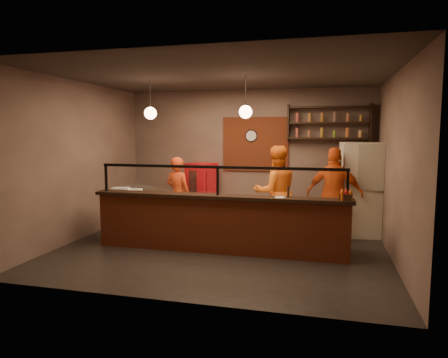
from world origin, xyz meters
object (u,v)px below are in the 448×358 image
(wall_clock, at_px, (251,136))
(cook_left, at_px, (178,194))
(red_cooler, at_px, (202,192))
(pizza_dough, at_px, (213,198))
(fridge, at_px, (361,189))
(cook_right, at_px, (334,194))
(cook_mid, at_px, (276,192))
(pepper_mill, at_px, (288,192))
(condiment_caddy, at_px, (346,197))

(wall_clock, xyz_separation_m, cook_left, (-1.38, -1.39, -1.28))
(red_cooler, xyz_separation_m, pizza_dough, (0.84, -1.93, 0.19))
(fridge, relative_size, pizza_dough, 4.15)
(cook_right, bearing_deg, fridge, -129.36)
(cook_mid, xyz_separation_m, pepper_mill, (0.36, -1.24, 0.20))
(cook_right, relative_size, condiment_caddy, 9.63)
(wall_clock, relative_size, cook_left, 0.18)
(red_cooler, bearing_deg, pizza_dough, -42.77)
(condiment_caddy, bearing_deg, cook_mid, 134.07)
(cook_mid, bearing_deg, cook_right, 161.87)
(wall_clock, distance_m, fridge, 2.85)
(red_cooler, bearing_deg, condiment_caddy, -13.41)
(red_cooler, relative_size, pepper_mill, 7.89)
(cook_left, height_order, cook_mid, cook_mid)
(cook_left, height_order, cook_right, cook_right)
(cook_mid, xyz_separation_m, pizza_dough, (-1.12, -0.80, -0.05))
(cook_right, height_order, condiment_caddy, cook_right)
(fridge, distance_m, pepper_mill, 2.33)
(cook_mid, bearing_deg, pizza_dough, 12.39)
(cook_mid, height_order, cook_right, cook_mid)
(fridge, bearing_deg, cook_right, -142.26)
(fridge, height_order, pizza_dough, fridge)
(cook_mid, bearing_deg, pepper_mill, 83.01)
(cook_right, bearing_deg, wall_clock, -28.31)
(cook_mid, relative_size, fridge, 0.97)
(cook_left, distance_m, cook_right, 3.33)
(cook_right, bearing_deg, red_cooler, -12.07)
(cook_mid, distance_m, condiment_caddy, 1.90)
(fridge, xyz_separation_m, condiment_caddy, (-0.40, -2.00, 0.13))
(wall_clock, xyz_separation_m, pizza_dough, (-0.34, -2.24, -1.19))
(wall_clock, relative_size, fridge, 0.15)
(red_cooler, bearing_deg, cook_mid, -6.11)
(cook_left, relative_size, pizza_dough, 3.47)
(red_cooler, xyz_separation_m, pepper_mill, (2.32, -2.37, 0.43))
(fridge, relative_size, pepper_mill, 10.80)
(wall_clock, distance_m, cook_right, 2.63)
(pizza_dough, relative_size, pepper_mill, 2.61)
(fridge, relative_size, condiment_caddy, 10.08)
(wall_clock, bearing_deg, pepper_mill, -66.88)
(cook_mid, relative_size, condiment_caddy, 9.77)
(red_cooler, height_order, condiment_caddy, red_cooler)
(cook_right, relative_size, red_cooler, 1.31)
(fridge, bearing_deg, wall_clock, 155.59)
(wall_clock, distance_m, cook_left, 2.33)
(red_cooler, bearing_deg, fridge, 16.31)
(red_cooler, height_order, pizza_dough, red_cooler)
(fridge, distance_m, red_cooler, 3.72)
(cook_right, bearing_deg, pizza_dough, 27.65)
(pizza_dough, bearing_deg, cook_mid, 35.55)
(cook_left, xyz_separation_m, pepper_mill, (2.52, -1.30, 0.33))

